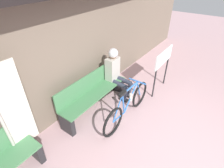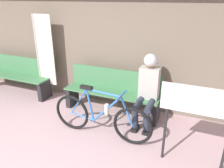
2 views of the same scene
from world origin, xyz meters
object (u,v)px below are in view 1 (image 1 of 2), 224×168
Objects in this scene: bicycle at (128,106)px; signboard at (163,61)px; banner_pole at (12,113)px; park_bench_near at (93,93)px; person_seated at (116,70)px.

bicycle is 1.48× the size of signboard.
signboard is (3.21, -1.06, -0.14)m from banner_pole.
park_bench_near is at bearing 100.51° from bicycle.
signboard is (1.56, -0.95, 0.47)m from park_bench_near.
person_seated is at bearing 135.23° from signboard.
bicycle is at bearing -27.42° from banner_pole.
bicycle is at bearing 174.80° from signboard.
park_bench_near is 1.03× the size of banner_pole.
signboard is (1.41, -0.13, 0.53)m from bicycle.
bicycle is 2.13m from banner_pole.
bicycle is 0.94× the size of banner_pole.
park_bench_near is at bearing 170.81° from person_seated.
bicycle is at bearing -79.49° from park_bench_near.
banner_pole is at bearing 161.70° from signboard.
signboard reaches higher than bicycle.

